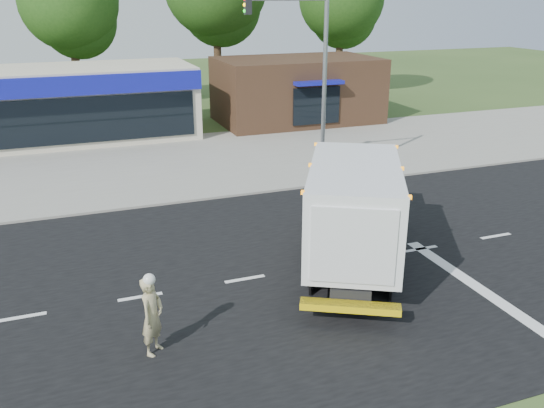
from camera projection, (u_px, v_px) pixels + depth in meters
name	position (u px, v px, depth m)	size (l,w,h in m)	color
ground	(338.00, 264.00, 17.66)	(120.00, 120.00, 0.00)	#385123
road_asphalt	(338.00, 263.00, 17.66)	(60.00, 14.00, 0.02)	black
sidewalk	(253.00, 184.00, 24.85)	(60.00, 2.40, 0.12)	gray
parking_apron	(217.00, 153.00, 29.98)	(60.00, 9.00, 0.02)	gray
lane_markings	(400.00, 275.00, 16.91)	(55.20, 7.00, 0.01)	silver
ems_box_truck	(353.00, 204.00, 17.00)	(5.67, 7.82, 3.38)	black
emergency_worker	(152.00, 315.00, 12.97)	(0.79, 0.83, 2.01)	tan
retail_strip_mall	(29.00, 106.00, 31.55)	(18.00, 6.20, 4.00)	beige
brown_storefront	(297.00, 90.00, 36.85)	(10.00, 6.70, 4.00)	#382316
traffic_signal_pole	(311.00, 69.00, 23.43)	(3.51, 0.25, 8.00)	gray
background_trees	(147.00, 0.00, 39.63)	(36.77, 7.39, 12.10)	#332114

